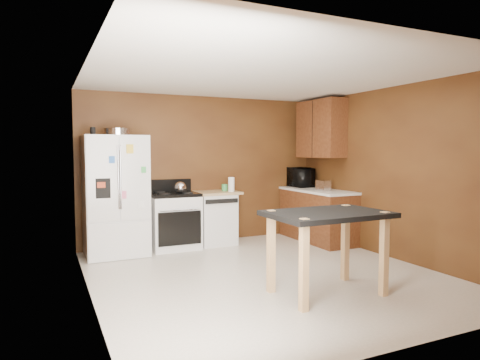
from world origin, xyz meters
TOP-DOWN VIEW (x-y plane):
  - floor at (0.00, 0.00)m, footprint 4.50×4.50m
  - ceiling at (0.00, 0.00)m, footprint 4.50×4.50m
  - wall_back at (0.00, 2.25)m, footprint 4.20×0.00m
  - wall_front at (0.00, -2.25)m, footprint 4.20×0.00m
  - wall_left at (-2.10, 0.00)m, footprint 0.00×4.50m
  - wall_right at (2.10, 0.00)m, footprint 0.00×4.50m
  - roasting_pan at (-1.50, 1.88)m, footprint 0.41×0.41m
  - pen_cup at (-1.86, 1.80)m, footprint 0.07×0.07m
  - kettle at (-0.56, 1.82)m, footprint 0.18×0.18m
  - paper_towel at (0.32, 1.80)m, footprint 0.11×0.11m
  - green_canister at (0.27, 1.98)m, footprint 0.13×0.13m
  - toaster at (1.74, 1.20)m, footprint 0.15×0.24m
  - microwave at (1.82, 2.06)m, footprint 0.41×0.60m
  - refrigerator at (-1.55, 1.86)m, footprint 0.90×0.80m
  - gas_range at (-0.64, 1.92)m, footprint 0.76×0.68m
  - dishwasher at (0.08, 1.95)m, footprint 0.78×0.63m
  - right_cabinets at (1.84, 1.48)m, footprint 0.63×1.58m
  - island at (0.27, -0.91)m, footprint 1.30×0.88m

SIDE VIEW (x-z plane):
  - floor at x=0.00m, z-range 0.00..0.00m
  - dishwasher at x=0.08m, z-range 0.01..0.90m
  - gas_range at x=-0.64m, z-range -0.09..1.01m
  - island at x=0.27m, z-range 0.32..1.24m
  - refrigerator at x=-1.55m, z-range 0.00..1.80m
  - right_cabinets at x=1.84m, z-range -0.32..2.13m
  - green_canister at x=0.27m, z-range 0.89..1.00m
  - toaster at x=1.74m, z-range 0.90..1.07m
  - kettle at x=-0.56m, z-range 0.90..1.08m
  - paper_towel at x=0.32m, z-range 0.89..1.13m
  - microwave at x=1.82m, z-range 0.90..1.23m
  - wall_back at x=0.00m, z-range -0.85..3.35m
  - wall_front at x=0.00m, z-range -0.85..3.35m
  - wall_left at x=-2.10m, z-range -1.00..3.50m
  - wall_right at x=2.10m, z-range -1.00..3.50m
  - roasting_pan at x=-1.50m, z-range 1.80..1.90m
  - pen_cup at x=-1.86m, z-range 1.80..1.91m
  - ceiling at x=0.00m, z-range 2.50..2.50m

